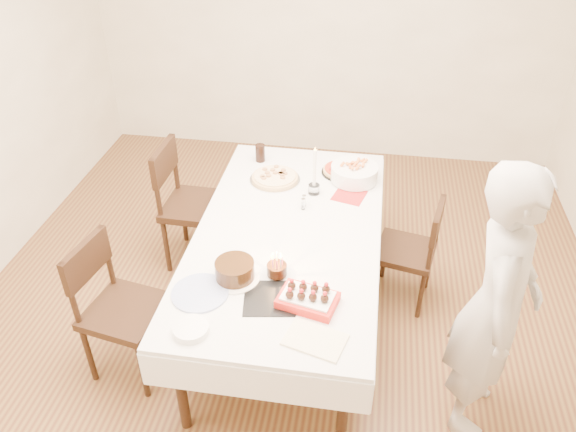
# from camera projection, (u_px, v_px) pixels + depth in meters

# --- Properties ---
(floor) EXTENTS (5.00, 5.00, 0.00)m
(floor) POSITION_uv_depth(u_px,v_px,m) (286.00, 317.00, 3.93)
(floor) COLOR #532D1C
(floor) RESTS_ON ground
(wall_back) EXTENTS (4.50, 0.04, 2.70)m
(wall_back) POSITION_uv_depth(u_px,v_px,m) (329.00, 19.00, 5.18)
(wall_back) COLOR beige
(wall_back) RESTS_ON floor
(dining_table) EXTENTS (1.37, 2.26, 0.75)m
(dining_table) POSITION_uv_depth(u_px,v_px,m) (288.00, 276.00, 3.72)
(dining_table) COLOR silver
(dining_table) RESTS_ON floor
(chair_right_savory) EXTENTS (0.50, 0.50, 0.83)m
(chair_right_savory) POSITION_uv_depth(u_px,v_px,m) (405.00, 251.00, 3.87)
(chair_right_savory) COLOR black
(chair_right_savory) RESTS_ON floor
(chair_left_savory) EXTENTS (0.51, 0.51, 0.98)m
(chair_left_savory) POSITION_uv_depth(u_px,v_px,m) (196.00, 206.00, 4.19)
(chair_left_savory) COLOR black
(chair_left_savory) RESTS_ON floor
(chair_left_dessert) EXTENTS (0.55, 0.55, 0.93)m
(chair_left_dessert) POSITION_uv_depth(u_px,v_px,m) (126.00, 311.00, 3.32)
(chair_left_dessert) COLOR black
(chair_left_dessert) RESTS_ON floor
(person) EXTENTS (0.51, 0.67, 1.65)m
(person) POSITION_uv_depth(u_px,v_px,m) (496.00, 306.00, 2.85)
(person) COLOR #B3AFA9
(person) RESTS_ON floor
(pizza_white) EXTENTS (0.47, 0.47, 0.04)m
(pizza_white) POSITION_uv_depth(u_px,v_px,m) (275.00, 178.00, 3.98)
(pizza_white) COLOR beige
(pizza_white) RESTS_ON dining_table
(pizza_pepperoni) EXTENTS (0.35, 0.35, 0.04)m
(pizza_pepperoni) POSITION_uv_depth(u_px,v_px,m) (341.00, 170.00, 4.07)
(pizza_pepperoni) COLOR red
(pizza_pepperoni) RESTS_ON dining_table
(red_placemat) EXTENTS (0.25, 0.25, 0.01)m
(red_placemat) POSITION_uv_depth(u_px,v_px,m) (349.00, 196.00, 3.83)
(red_placemat) COLOR #B21E1E
(red_placemat) RESTS_ON dining_table
(pasta_bowl) EXTENTS (0.36, 0.36, 0.11)m
(pasta_bowl) POSITION_uv_depth(u_px,v_px,m) (354.00, 173.00, 3.96)
(pasta_bowl) COLOR white
(pasta_bowl) RESTS_ON dining_table
(taper_candle) EXTENTS (0.09, 0.09, 0.36)m
(taper_candle) POSITION_uv_depth(u_px,v_px,m) (314.00, 171.00, 3.75)
(taper_candle) COLOR white
(taper_candle) RESTS_ON dining_table
(shaker_pair) EXTENTS (0.09, 0.09, 0.08)m
(shaker_pair) POSITION_uv_depth(u_px,v_px,m) (303.00, 204.00, 3.67)
(shaker_pair) COLOR white
(shaker_pair) RESTS_ON dining_table
(cola_glass) EXTENTS (0.09, 0.09, 0.13)m
(cola_glass) POSITION_uv_depth(u_px,v_px,m) (260.00, 153.00, 4.19)
(cola_glass) COLOR black
(cola_glass) RESTS_ON dining_table
(layer_cake) EXTENTS (0.37, 0.37, 0.11)m
(layer_cake) POSITION_uv_depth(u_px,v_px,m) (235.00, 271.00, 3.10)
(layer_cake) COLOR #311C0C
(layer_cake) RESTS_ON dining_table
(cake_board) EXTENTS (0.32, 0.32, 0.01)m
(cake_board) POSITION_uv_depth(u_px,v_px,m) (270.00, 299.00, 3.00)
(cake_board) COLOR black
(cake_board) RESTS_ON dining_table
(birthday_cake) EXTENTS (0.14, 0.14, 0.13)m
(birthday_cake) POSITION_uv_depth(u_px,v_px,m) (277.00, 265.00, 3.11)
(birthday_cake) COLOR #341D0E
(birthday_cake) RESTS_ON dining_table
(strawberry_box) EXTENTS (0.34, 0.27, 0.08)m
(strawberry_box) POSITION_uv_depth(u_px,v_px,m) (308.00, 299.00, 2.95)
(strawberry_box) COLOR red
(strawberry_box) RESTS_ON dining_table
(box_lid) EXTENTS (0.33, 0.27, 0.02)m
(box_lid) POSITION_uv_depth(u_px,v_px,m) (315.00, 340.00, 2.76)
(box_lid) COLOR beige
(box_lid) RESTS_ON dining_table
(plate_stack) EXTENTS (0.20, 0.20, 0.04)m
(plate_stack) POSITION_uv_depth(u_px,v_px,m) (191.00, 329.00, 2.79)
(plate_stack) COLOR white
(plate_stack) RESTS_ON dining_table
(china_plate) EXTENTS (0.40, 0.40, 0.01)m
(china_plate) POSITION_uv_depth(u_px,v_px,m) (200.00, 293.00, 3.03)
(china_plate) COLOR white
(china_plate) RESTS_ON dining_table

